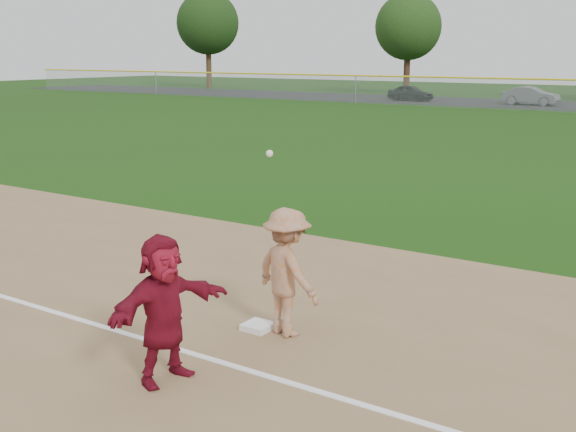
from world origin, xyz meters
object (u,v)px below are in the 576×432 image
Objects in this scene: first_base at (258,326)px; car_mid at (531,96)px; car_left at (411,93)px; base_runner at (163,309)px.

car_mid reaches higher than first_base.
car_left is 0.91× the size of car_mid.
car_mid is at bearing -83.59° from car_left.
first_base is 0.09× the size of car_mid.
car_mid is at bearing 20.81° from base_runner.
base_runner is 49.75m from car_left.
car_left is at bearing 94.98° from car_mid.
base_runner is 0.44× the size of car_mid.
base_runner is at bearing -88.82° from first_base.
car_mid reaches higher than car_left.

